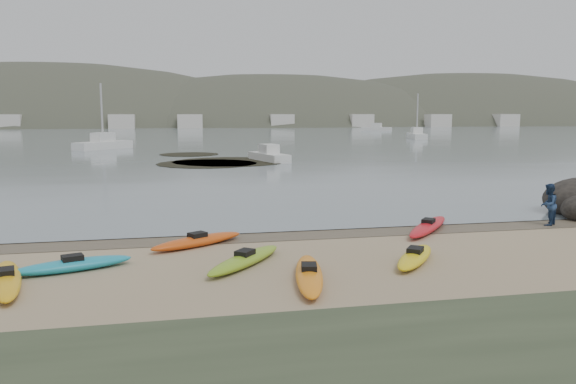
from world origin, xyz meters
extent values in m
plane|color=tan|center=(0.00, 0.00, 0.00)|extent=(600.00, 600.00, 0.00)
plane|color=brown|center=(0.00, -0.30, 0.00)|extent=(60.00, 60.00, 0.00)
plane|color=slate|center=(0.00, 300.00, 0.01)|extent=(1200.00, 1200.00, 0.00)
ellipsoid|color=#80AD22|center=(-2.14, -4.20, 0.17)|extent=(2.85, 3.32, 0.34)
ellipsoid|color=#D24C12|center=(-3.36, -1.51, 0.17)|extent=(3.34, 2.45, 0.34)
ellipsoid|color=red|center=(5.17, -0.83, 0.17)|extent=(3.33, 3.75, 0.34)
ellipsoid|color=#EEAD14|center=(-8.32, -4.90, 0.17)|extent=(1.66, 3.95, 0.34)
ellipsoid|color=teal|center=(-6.90, -3.79, 0.17)|extent=(3.29, 1.74, 0.34)
ellipsoid|color=yellow|center=(2.78, -4.90, 0.17)|extent=(2.43, 2.91, 0.34)
ellipsoid|color=orange|center=(-0.70, -6.04, 0.17)|extent=(1.49, 3.96, 0.34)
imported|color=navy|center=(10.20, -0.80, 0.82)|extent=(1.01, 0.98, 1.65)
cylinder|color=black|center=(-1.13, 28.56, 0.03)|extent=(8.60, 8.60, 0.04)
cylinder|color=black|center=(0.92, 30.17, 0.03)|extent=(10.13, 10.13, 0.04)
cylinder|color=black|center=(-2.29, 39.85, 0.03)|extent=(6.15, 6.15, 0.04)
cube|color=silver|center=(-12.12, 50.90, 0.54)|extent=(6.62, 7.23, 1.07)
cube|color=silver|center=(4.56, 30.34, 0.41)|extent=(3.07, 6.08, 0.82)
cube|color=silver|center=(36.80, 69.33, 0.52)|extent=(3.64, 7.70, 1.04)
cube|color=silver|center=(45.56, 111.62, 0.51)|extent=(7.25, 5.55, 1.02)
ellipsoid|color=#384235|center=(-45.00, 195.00, -18.00)|extent=(220.00, 120.00, 80.00)
ellipsoid|color=#384235|center=(35.00, 190.00, -15.30)|extent=(200.00, 110.00, 68.00)
ellipsoid|color=#384235|center=(120.00, 200.00, -17.10)|extent=(230.00, 130.00, 76.00)
cube|color=beige|center=(-42.00, 145.00, 2.00)|extent=(7.00, 5.00, 4.00)
cube|color=beige|center=(-18.00, 145.00, 2.00)|extent=(7.00, 5.00, 4.00)
cube|color=beige|center=(6.00, 145.00, 2.00)|extent=(7.00, 5.00, 4.00)
cube|color=beige|center=(30.00, 145.00, 2.00)|extent=(7.00, 5.00, 4.00)
cube|color=beige|center=(54.00, 145.00, 2.00)|extent=(7.00, 5.00, 4.00)
cube|color=beige|center=(78.00, 145.00, 2.00)|extent=(7.00, 5.00, 4.00)
cube|color=beige|center=(102.00, 145.00, 2.00)|extent=(7.00, 5.00, 4.00)
camera|label=1|loc=(-4.13, -19.81, 4.35)|focal=35.00mm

